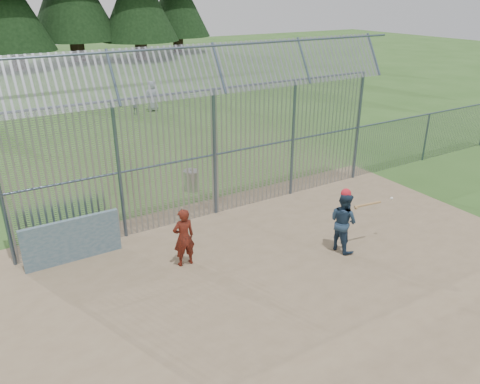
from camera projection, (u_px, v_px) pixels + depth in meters
ground at (279, 262)px, 12.40m from camera, size 120.00×120.00×0.00m
dirt_infield at (290, 271)px, 12.01m from camera, size 14.00×10.00×0.02m
dugout_wall at (72, 240)px, 12.25m from camera, size 2.50×0.12×1.20m
batter at (343, 222)px, 12.68m from camera, size 0.71×0.88×1.70m
onlooker at (184, 237)px, 11.98m from camera, size 0.59×0.40×1.59m
bg_kid_standing at (152, 96)px, 27.69m from camera, size 0.88×0.58×1.79m
bg_kid_seated at (135, 106)px, 26.99m from camera, size 0.62×0.46×0.98m
batting_gear at (351, 196)px, 12.43m from camera, size 1.72×0.41×0.60m
trash_can at (191, 180)px, 16.77m from camera, size 0.56×0.56×0.82m
backstop_fence at (265, 135)px, 15.03m from camera, size 20.09×0.81×5.30m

